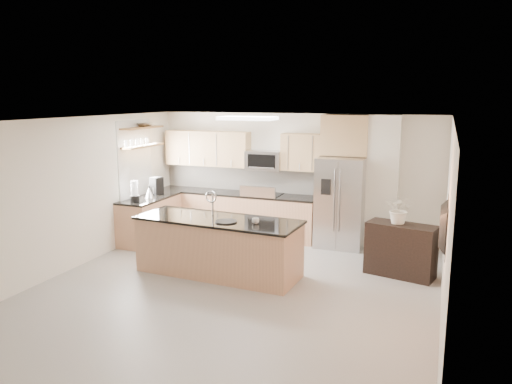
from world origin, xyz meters
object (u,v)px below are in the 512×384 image
at_px(island, 219,246).
at_px(blender, 135,193).
at_px(kettle, 149,193).
at_px(cup, 256,221).
at_px(microwave, 265,160).
at_px(coffee_maker, 156,186).
at_px(flower_vase, 400,202).
at_px(bowl, 144,124).
at_px(television, 439,225).
at_px(credenza, 401,250).
at_px(platter, 226,222).
at_px(refrigerator, 341,202).
at_px(range, 262,215).

bearing_deg(island, blender, 163.52).
bearing_deg(kettle, cup, -25.00).
distance_m(microwave, coffee_maker, 2.33).
bearing_deg(flower_vase, bowl, 174.70).
distance_m(bowl, television, 6.27).
xyz_separation_m(credenza, kettle, (-4.96, 0.22, 0.59)).
bearing_deg(blender, microwave, 39.13).
distance_m(island, credenza, 3.02).
bearing_deg(microwave, blender, -140.87).
bearing_deg(television, platter, 79.30).
relative_size(cup, flower_vase, 0.16).
height_order(blender, television, television).
height_order(platter, blender, blender).
height_order(credenza, television, television).
height_order(kettle, bowl, bowl).
distance_m(credenza, flower_vase, 0.81).
bearing_deg(flower_vase, microwave, 153.06).
bearing_deg(television, island, 77.28).
relative_size(refrigerator, credenza, 1.61).
height_order(credenza, platter, platter).
bearing_deg(range, coffee_maker, -160.43).
bearing_deg(blender, television, -15.57).
relative_size(island, blender, 6.78).
height_order(kettle, television, television).
bearing_deg(microwave, credenza, -26.75).
relative_size(platter, bowl, 0.88).
bearing_deg(blender, kettle, 83.36).
distance_m(cup, television, 2.84).
bearing_deg(television, coffee_maker, 67.03).
bearing_deg(range, platter, -83.24).
relative_size(island, flower_vase, 3.83).
bearing_deg(cup, bowl, 152.51).
height_order(range, island, island).
distance_m(flower_vase, television, 1.89).
relative_size(refrigerator, bowl, 4.43).
xyz_separation_m(kettle, television, (5.54, -1.99, 0.32)).
xyz_separation_m(microwave, television, (3.51, -3.24, -0.28)).
bearing_deg(platter, blender, 158.18).
relative_size(platter, kettle, 1.42).
bearing_deg(bowl, flower_vase, -5.30).
bearing_deg(bowl, blender, -75.94).
height_order(platter, coffee_maker, coffee_maker).
distance_m(island, flower_vase, 3.08).
bearing_deg(coffee_maker, blender, -88.60).
distance_m(refrigerator, television, 3.62).
bearing_deg(kettle, platter, -30.71).
bearing_deg(coffee_maker, television, -22.97).
xyz_separation_m(microwave, refrigerator, (1.66, -0.17, -0.74)).
height_order(microwave, television, microwave).
relative_size(microwave, flower_vase, 1.03).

